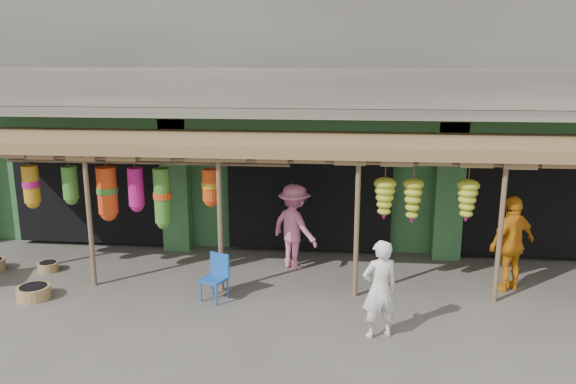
# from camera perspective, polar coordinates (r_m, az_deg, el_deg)

# --- Properties ---
(ground) EXTENTS (80.00, 80.00, 0.00)m
(ground) POSITION_cam_1_polar(r_m,az_deg,el_deg) (10.82, 1.40, -9.84)
(ground) COLOR #514C47
(ground) RESTS_ON ground
(building) EXTENTS (16.40, 6.80, 7.00)m
(building) POSITION_cam_1_polar(r_m,az_deg,el_deg) (14.83, 2.94, 9.88)
(building) COLOR gray
(building) RESTS_ON ground
(awning) EXTENTS (14.00, 2.70, 2.79)m
(awning) POSITION_cam_1_polar(r_m,az_deg,el_deg) (10.88, 0.98, 4.39)
(awning) COLOR brown
(awning) RESTS_ON ground
(blue_chair) EXTENTS (0.53, 0.53, 0.84)m
(blue_chair) POSITION_cam_1_polar(r_m,az_deg,el_deg) (10.33, -7.28, -8.29)
(blue_chair) COLOR blue
(blue_chair) RESTS_ON ground
(basket_mid) EXTENTS (0.63, 0.63, 0.23)m
(basket_mid) POSITION_cam_1_polar(r_m,az_deg,el_deg) (11.38, -24.42, -9.27)
(basket_mid) COLOR #A07847
(basket_mid) RESTS_ON ground
(basket_right) EXTENTS (0.51, 0.51, 0.19)m
(basket_right) POSITION_cam_1_polar(r_m,az_deg,el_deg) (12.66, -23.19, -6.99)
(basket_right) COLOR olive
(basket_right) RESTS_ON ground
(person_front) EXTENTS (0.67, 0.56, 1.58)m
(person_front) POSITION_cam_1_polar(r_m,az_deg,el_deg) (8.92, 9.29, -9.71)
(person_front) COLOR white
(person_front) RESTS_ON ground
(person_vendor) EXTENTS (1.14, 0.95, 1.83)m
(person_vendor) POSITION_cam_1_polar(r_m,az_deg,el_deg) (11.28, 21.78, -4.89)
(person_vendor) COLOR orange
(person_vendor) RESTS_ON ground
(person_shopper) EXTENTS (1.31, 1.24, 1.79)m
(person_shopper) POSITION_cam_1_polar(r_m,az_deg,el_deg) (11.60, 0.65, -3.53)
(person_shopper) COLOR pink
(person_shopper) RESTS_ON ground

